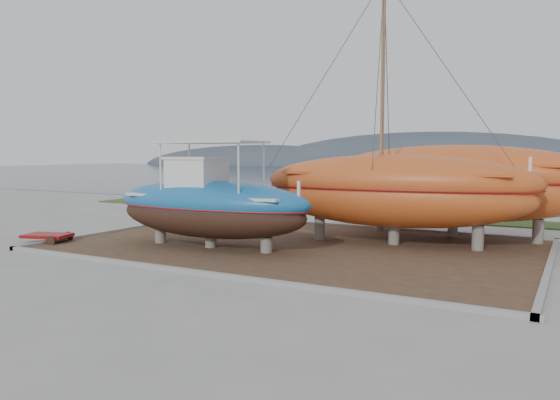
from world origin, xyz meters
The scene contains 11 objects.
ground centered at (0.00, 0.00, 0.00)m, with size 140.00×140.00×0.00m, color gray.
dirt_patch centered at (0.00, 4.00, 0.03)m, with size 18.00×12.00×0.06m, color #422D1E.
curb_frame centered at (0.00, 4.00, 0.07)m, with size 18.60×12.60×0.15m, color gray, non-canonical shape.
grass_strip centered at (0.00, 15.50, 0.04)m, with size 44.00×3.00×0.08m, color #284219.
sea centered at (0.00, 70.00, 0.00)m, with size 260.00×100.00×0.04m, color #17252E, non-canonical shape.
mountain_ridge centered at (0.00, 125.00, 0.00)m, with size 200.00×36.00×20.00m, color #333D49, non-canonical shape.
blue_caique centered at (-2.66, 1.83, 2.12)m, with size 8.55×2.67×4.12m, color #19629F, non-canonical shape.
white_dinghy centered at (-8.11, 6.21, 0.71)m, with size 4.36×1.63×1.31m, color white, non-canonical shape.
orange_sailboat centered at (3.39, 5.94, 5.29)m, with size 11.02×3.25×10.46m, color #BB4D1C, non-canonical shape.
orange_bare_hull centered at (5.02, 9.26, 2.01)m, with size 11.91×3.57×3.90m, color #BB4D1C, non-canonical shape.
red_trailer centered at (-9.38, -0.33, 0.19)m, with size 2.67×1.34×0.38m, color maroon, non-canonical shape.
Camera 1 is at (9.85, -15.25, 3.75)m, focal length 35.00 mm.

